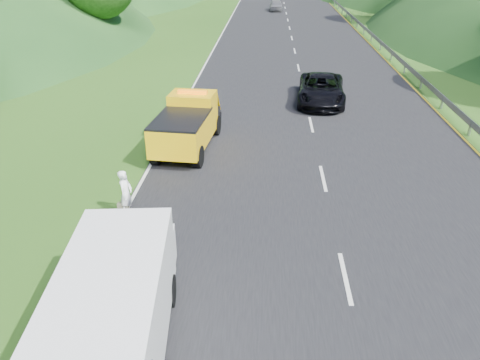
# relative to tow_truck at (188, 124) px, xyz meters

# --- Properties ---
(ground) EXTENTS (320.00, 320.00, 0.00)m
(ground) POSITION_rel_tow_truck_xyz_m (2.62, -6.74, -1.13)
(ground) COLOR #38661E
(ground) RESTS_ON ground
(road_surface) EXTENTS (14.00, 200.00, 0.02)m
(road_surface) POSITION_rel_tow_truck_xyz_m (5.62, 33.26, -1.12)
(road_surface) COLOR black
(road_surface) RESTS_ON ground
(guardrail) EXTENTS (0.06, 140.00, 1.52)m
(guardrail) POSITION_rel_tow_truck_xyz_m (12.92, 45.76, -1.13)
(guardrail) COLOR gray
(guardrail) RESTS_ON ground
(tree_line_left) EXTENTS (14.00, 140.00, 14.00)m
(tree_line_left) POSITION_rel_tow_truck_xyz_m (-16.38, 53.26, -1.13)
(tree_line_left) COLOR #305D1B
(tree_line_left) RESTS_ON ground
(tree_line_right) EXTENTS (14.00, 140.00, 14.00)m
(tree_line_right) POSITION_rel_tow_truck_xyz_m (25.62, 53.26, -1.13)
(tree_line_right) COLOR #305D1B
(tree_line_right) RESTS_ON ground
(tow_truck) EXTENTS (2.48, 5.54, 2.31)m
(tow_truck) POSITION_rel_tow_truck_xyz_m (0.00, 0.00, 0.00)
(tow_truck) COLOR black
(tow_truck) RESTS_ON ground
(white_van) EXTENTS (3.55, 6.73, 2.31)m
(white_van) POSITION_rel_tow_truck_xyz_m (0.34, -11.74, 0.18)
(white_van) COLOR black
(white_van) RESTS_ON ground
(woman) EXTENTS (0.51, 0.65, 1.64)m
(woman) POSITION_rel_tow_truck_xyz_m (-1.09, -5.89, -1.13)
(woman) COLOR white
(woman) RESTS_ON ground
(child) EXTENTS (0.50, 0.43, 0.89)m
(child) POSITION_rel_tow_truck_xyz_m (-0.21, -7.74, -1.13)
(child) COLOR tan
(child) RESTS_ON ground
(suitcase) EXTENTS (0.35, 0.21, 0.55)m
(suitcase) POSITION_rel_tow_truck_xyz_m (-1.20, -6.00, -0.85)
(suitcase) COLOR #5C5945
(suitcase) RESTS_ON ground
(passing_suv) EXTENTS (2.98, 5.64, 1.51)m
(passing_suv) POSITION_rel_tow_truck_xyz_m (6.43, 7.00, -1.13)
(passing_suv) COLOR black
(passing_suv) RESTS_ON ground
(dist_car_a) EXTENTS (1.68, 4.18, 1.42)m
(dist_car_a) POSITION_rel_tow_truck_xyz_m (4.30, 47.81, -1.13)
(dist_car_a) COLOR #57575D
(dist_car_a) RESTS_ON ground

